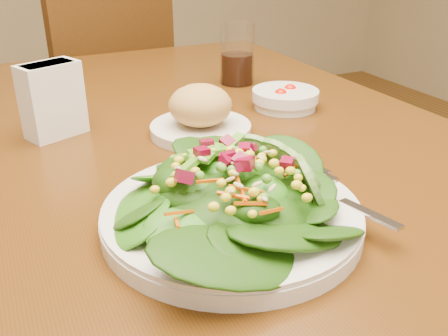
{
  "coord_description": "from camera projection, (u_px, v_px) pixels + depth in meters",
  "views": [
    {
      "loc": [
        -0.28,
        -0.68,
        1.06
      ],
      "look_at": [
        -0.06,
        -0.22,
        0.81
      ],
      "focal_mm": 40.0,
      "sensor_mm": 36.0,
      "label": 1
    }
  ],
  "objects": [
    {
      "name": "drinking_glass",
      "position": [
        237.0,
        58.0,
        1.08
      ],
      "size": [
        0.07,
        0.07,
        0.13
      ],
      "color": "silver",
      "rests_on": "dining_table"
    },
    {
      "name": "bread_plate",
      "position": [
        200.0,
        114.0,
        0.82
      ],
      "size": [
        0.17,
        0.17,
        0.08
      ],
      "color": "silver",
      "rests_on": "dining_table"
    },
    {
      "name": "napkin_holder",
      "position": [
        52.0,
        98.0,
        0.8
      ],
      "size": [
        0.1,
        0.08,
        0.12
      ],
      "rotation": [
        0.0,
        0.0,
        0.39
      ],
      "color": "white",
      "rests_on": "dining_table"
    },
    {
      "name": "chair_far",
      "position": [
        100.0,
        105.0,
        1.7
      ],
      "size": [
        0.57,
        0.57,
        0.97
      ],
      "rotation": [
        0.0,
        0.0,
        3.48
      ],
      "color": "#45260B",
      "rests_on": "ground_plane"
    },
    {
      "name": "dining_table",
      "position": [
        200.0,
        200.0,
        0.83
      ],
      "size": [
        0.9,
        1.4,
        0.75
      ],
      "color": "#45260E",
      "rests_on": "ground_plane"
    },
    {
      "name": "tomato_bowl",
      "position": [
        285.0,
        98.0,
        0.94
      ],
      "size": [
        0.13,
        0.13,
        0.04
      ],
      "color": "silver",
      "rests_on": "dining_table"
    },
    {
      "name": "salad_plate",
      "position": [
        240.0,
        199.0,
        0.57
      ],
      "size": [
        0.3,
        0.3,
        0.09
      ],
      "rotation": [
        0.0,
        0.0,
        -0.16
      ],
      "color": "silver",
      "rests_on": "dining_table"
    }
  ]
}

